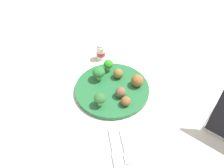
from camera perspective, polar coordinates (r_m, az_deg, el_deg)
ground_plane at (r=0.92m, az=0.00°, el=-1.57°), size 4.00×4.00×0.00m
plate at (r=0.91m, az=0.00°, el=-1.23°), size 0.28×0.28×0.02m
broccoli_floret_mid_right at (r=0.96m, az=-0.86°, el=4.68°), size 0.04×0.04×0.05m
broccoli_floret_front_left at (r=0.92m, az=-3.17°, el=2.75°), size 0.05×0.05×0.05m
broccoli_floret_mid_left at (r=0.83m, az=-2.90°, el=-3.47°), size 0.04×0.04×0.05m
meatball_near_rim at (r=0.84m, az=3.27°, el=-4.06°), size 0.03×0.03×0.03m
meatball_far_rim at (r=0.86m, az=2.06°, el=-1.96°), size 0.04×0.04×0.04m
meatball_center at (r=0.93m, az=1.46°, el=2.49°), size 0.04×0.04×0.04m
meatball_front_left at (r=0.90m, az=5.99°, el=0.81°), size 0.05×0.05×0.05m
napkin at (r=0.77m, az=1.74°, el=-14.81°), size 0.17×0.12×0.01m
fork at (r=0.77m, az=3.22°, el=-14.85°), size 0.12×0.02×0.01m
knife at (r=0.76m, az=0.49°, el=-15.36°), size 0.15×0.03×0.01m
yogurt_bottle at (r=1.04m, az=-2.88°, el=7.44°), size 0.04×0.04×0.07m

